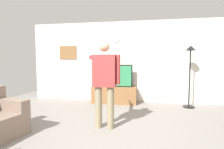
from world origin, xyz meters
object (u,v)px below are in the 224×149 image
(person_standing_nearer_lamp, at_px, (105,79))
(framed_picture, at_px, (68,53))
(floor_lamp, at_px, (190,63))
(tv_stand, at_px, (114,95))
(wall_clock, at_px, (115,38))
(television, at_px, (114,76))

(person_standing_nearer_lamp, bearing_deg, framed_picture, 128.01)
(framed_picture, bearing_deg, floor_lamp, -6.31)
(tv_stand, relative_size, wall_clock, 5.36)
(tv_stand, relative_size, framed_picture, 2.33)
(person_standing_nearer_lamp, bearing_deg, tv_stand, 93.26)
(tv_stand, bearing_deg, floor_lamp, -3.64)
(floor_lamp, bearing_deg, tv_stand, 176.36)
(person_standing_nearer_lamp, bearing_deg, television, 93.18)
(television, height_order, wall_clock, wall_clock)
(floor_lamp, bearing_deg, person_standing_nearer_lamp, -138.70)
(framed_picture, bearing_deg, wall_clock, -0.17)
(framed_picture, height_order, person_standing_nearer_lamp, framed_picture)
(floor_lamp, xyz_separation_m, person_standing_nearer_lamp, (-2.15, -1.89, -0.30))
(television, distance_m, floor_lamp, 2.31)
(television, relative_size, framed_picture, 1.89)
(tv_stand, distance_m, framed_picture, 2.23)
(wall_clock, xyz_separation_m, floor_lamp, (2.27, -0.43, -0.83))
(wall_clock, distance_m, floor_lamp, 2.46)
(television, height_order, floor_lamp, floor_lamp)
(television, relative_size, person_standing_nearer_lamp, 0.66)
(tv_stand, distance_m, person_standing_nearer_lamp, 2.17)
(tv_stand, height_order, television, television)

